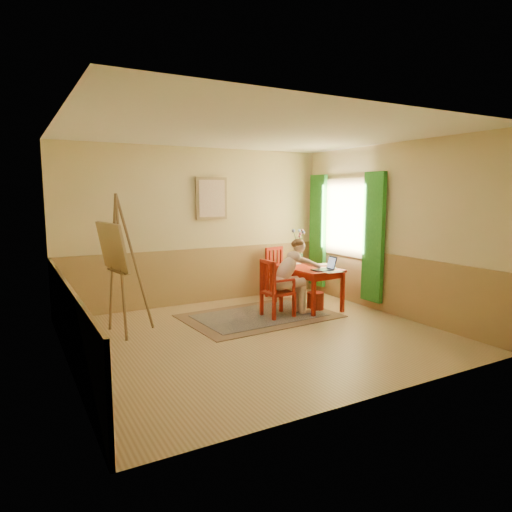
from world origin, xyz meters
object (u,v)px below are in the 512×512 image
figure (291,274)px  easel (115,252)px  table (308,272)px  laptop (325,268)px  chair_left (275,289)px  chair_back (279,272)px

figure → easel: 2.77m
table → laptop: laptop is taller
easel → chair_left: bearing=-7.3°
chair_left → chair_back: bearing=55.6°
chair_back → figure: bearing=-114.1°
chair_back → easel: 3.45m
chair_left → chair_back: 1.48m
figure → table: bearing=26.8°
easel → table: bearing=-0.7°
easel → figure: bearing=-6.5°
figure → easel: bearing=173.5°
table → laptop: 0.45m
table → chair_left: 0.88m
table → figure: figure is taller
laptop → easel: size_ratio=0.20×
table → chair_back: chair_back is taller
chair_left → table: bearing=18.2°
laptop → chair_left: bearing=170.5°
chair_back → easel: size_ratio=0.48×
table → easel: size_ratio=0.62×
chair_left → easel: easel is taller
table → laptop: bearing=-82.0°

